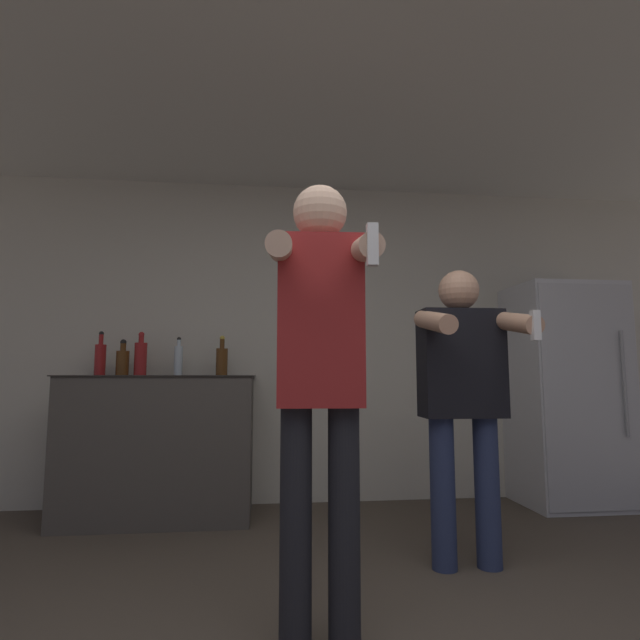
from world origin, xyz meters
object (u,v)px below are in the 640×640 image
at_px(bottle_tall_gin, 222,360).
at_px(bottle_clear_vodka, 100,358).
at_px(person_woman_foreground, 320,363).
at_px(refrigerator, 567,393).
at_px(bottle_red_label, 123,361).
at_px(bottle_green_wine, 178,359).
at_px(person_man_side, 463,386).
at_px(bottle_brown_liquor, 141,357).

relative_size(bottle_tall_gin, bottle_clear_vodka, 0.92).
distance_m(bottle_clear_vodka, person_woman_foreground, 2.35).
relative_size(refrigerator, bottle_clear_vodka, 5.31).
xyz_separation_m(bottle_red_label, bottle_green_wine, (0.40, 0.00, 0.01)).
height_order(refrigerator, person_man_side, refrigerator).
xyz_separation_m(refrigerator, bottle_tall_gin, (-2.67, 0.07, 0.25)).
bearing_deg(refrigerator, bottle_green_wine, 178.71).
height_order(bottle_brown_liquor, person_man_side, person_man_side).
bearing_deg(person_woman_foreground, person_man_side, 39.27).
distance_m(bottle_tall_gin, bottle_clear_vodka, 0.87).
bearing_deg(bottle_red_label, person_woman_foreground, -56.80).
distance_m(refrigerator, bottle_green_wine, 3.00).
bearing_deg(person_woman_foreground, bottle_red_label, 123.20).
height_order(bottle_clear_vodka, person_man_side, person_man_side).
distance_m(bottle_red_label, bottle_clear_vodka, 0.16).
bearing_deg(person_woman_foreground, bottle_brown_liquor, 120.45).
bearing_deg(bottle_green_wine, bottle_brown_liquor, -180.00).
distance_m(bottle_red_label, person_woman_foreground, 2.26).
height_order(bottle_green_wine, person_woman_foreground, person_woman_foreground).
bearing_deg(refrigerator, bottle_clear_vodka, 178.91).
bearing_deg(bottle_green_wine, person_man_side, -35.68).
relative_size(bottle_tall_gin, bottle_red_label, 1.13).
relative_size(bottle_red_label, person_woman_foreground, 0.15).
bearing_deg(bottle_brown_liquor, person_man_side, -31.74).
bearing_deg(bottle_green_wine, bottle_clear_vodka, -180.00).
distance_m(bottle_brown_liquor, person_woman_foreground, 2.20).
xyz_separation_m(bottle_brown_liquor, person_man_side, (1.95, -1.21, -0.19)).
xyz_separation_m(bottle_red_label, bottle_brown_liquor, (0.13, -0.00, 0.03)).
distance_m(bottle_red_label, bottle_brown_liquor, 0.13).
distance_m(refrigerator, person_woman_foreground, 2.82).
distance_m(bottle_tall_gin, bottle_brown_liquor, 0.59).
relative_size(refrigerator, bottle_tall_gin, 5.75).
relative_size(person_woman_foreground, person_man_side, 1.11).
xyz_separation_m(bottle_tall_gin, bottle_brown_liquor, (-0.59, -0.00, 0.02)).
xyz_separation_m(bottle_red_label, bottle_clear_vodka, (-0.16, -0.00, 0.02)).
distance_m(refrigerator, bottle_brown_liquor, 3.27).
height_order(refrigerator, bottle_clear_vodka, refrigerator).
relative_size(bottle_green_wine, bottle_brown_liquor, 0.89).
xyz_separation_m(bottle_tall_gin, bottle_red_label, (-0.71, 0.00, -0.01)).
xyz_separation_m(bottle_green_wine, bottle_clear_vodka, (-0.55, -0.00, 0.01)).
xyz_separation_m(refrigerator, bottle_brown_liquor, (-3.26, 0.07, 0.27)).
bearing_deg(bottle_brown_liquor, bottle_tall_gin, 0.00).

